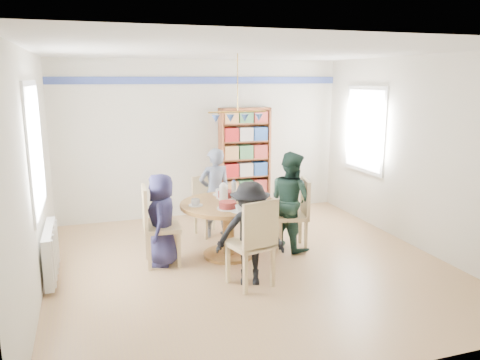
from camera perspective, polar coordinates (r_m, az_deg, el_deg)
name	(u,v)px	position (r m, az deg, el deg)	size (l,w,h in m)	color
ground	(250,264)	(6.22, 1.17, -10.26)	(5.00, 5.00, 0.00)	#A57D57
room_shell	(212,132)	(6.54, -3.47, 5.81)	(5.00, 5.00, 5.00)	white
radiator	(51,252)	(6.09, -22.08, -8.17)	(0.12, 1.00, 0.60)	silver
dining_table	(229,217)	(6.33, -1.41, -4.48)	(1.30, 1.30, 0.75)	olive
chair_left	(155,222)	(6.13, -10.32, -5.06)	(0.49, 0.49, 1.05)	tan
chair_right	(297,211)	(6.67, 6.95, -3.73)	(0.53, 0.53, 1.00)	tan
chair_far	(207,203)	(7.27, -4.04, -2.75)	(0.50, 0.50, 0.91)	tan
chair_near	(254,240)	(5.38, 1.77, -7.27)	(0.57, 0.57, 1.06)	tan
person_left	(162,220)	(6.13, -9.51, -4.79)	(0.59, 0.38, 1.21)	#1D1C3E
person_right	(291,201)	(6.63, 6.22, -2.50)	(0.68, 0.53, 1.40)	#183128
person_far	(215,193)	(7.11, -3.08, -1.56)	(0.50, 0.33, 1.37)	gray
person_near	(250,234)	(5.47, 1.24, -6.55)	(0.80, 0.46, 1.24)	black
bookshelf	(245,162)	(8.32, 0.57, 2.21)	(0.90, 0.27, 1.88)	brown
tableware	(226,198)	(6.28, -1.69, -2.20)	(1.09, 1.09, 0.29)	white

